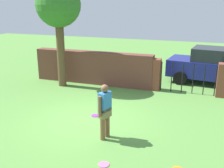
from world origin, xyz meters
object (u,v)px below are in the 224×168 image
(car, at_px, (214,66))
(person, at_px, (105,109))
(frisbee_purple, at_px, (95,116))
(frisbee_pink, at_px, (104,165))
(tree, at_px, (58,7))

(car, bearing_deg, person, -106.27)
(frisbee_purple, distance_m, frisbee_pink, 2.97)
(tree, xyz_separation_m, car, (6.66, 2.65, -2.70))
(person, height_order, frisbee_purple, person)
(person, relative_size, frisbee_purple, 6.00)
(person, xyz_separation_m, car, (2.93, 6.78, -0.04))
(tree, distance_m, frisbee_purple, 5.32)
(frisbee_purple, height_order, frisbee_pink, same)
(car, xyz_separation_m, frisbee_purple, (-3.83, -5.42, -0.85))
(tree, relative_size, person, 2.87)
(car, relative_size, frisbee_pink, 16.22)
(tree, xyz_separation_m, frisbee_purple, (2.83, -2.77, -3.55))
(tree, relative_size, frisbee_purple, 17.23)
(tree, bearing_deg, car, 21.66)
(tree, height_order, car, tree)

